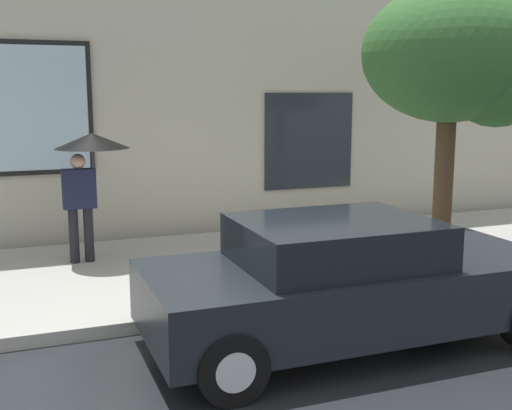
# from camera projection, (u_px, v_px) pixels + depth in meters

# --- Properties ---
(ground_plane) EXTENTS (60.00, 60.00, 0.00)m
(ground_plane) POSITION_uv_depth(u_px,v_px,m) (238.00, 359.00, 6.32)
(ground_plane) COLOR black
(sidewalk) EXTENTS (20.00, 4.00, 0.15)m
(sidewalk) POSITION_uv_depth(u_px,v_px,m) (169.00, 273.00, 9.07)
(sidewalk) COLOR #A3A099
(sidewalk) RESTS_ON ground
(building_facade) EXTENTS (20.00, 0.67, 7.00)m
(building_facade) POSITION_uv_depth(u_px,v_px,m) (129.00, 40.00, 10.76)
(building_facade) COLOR beige
(building_facade) RESTS_ON ground
(parked_car) EXTENTS (4.33, 1.88, 1.34)m
(parked_car) POSITION_uv_depth(u_px,v_px,m) (349.00, 282.00, 6.62)
(parked_car) COLOR black
(parked_car) RESTS_ON ground
(fire_hydrant) EXTENTS (0.30, 0.44, 0.73)m
(fire_hydrant) POSITION_uv_depth(u_px,v_px,m) (299.00, 250.00, 8.62)
(fire_hydrant) COLOR red
(fire_hydrant) RESTS_ON sidewalk
(pedestrian_with_umbrella) EXTENTS (1.07, 1.07, 1.88)m
(pedestrian_with_umbrella) POSITION_uv_depth(u_px,v_px,m) (88.00, 158.00, 9.15)
(pedestrian_with_umbrella) COLOR black
(pedestrian_with_umbrella) RESTS_ON sidewalk
(street_tree) EXTENTS (2.62, 2.23, 3.99)m
(street_tree) POSITION_uv_depth(u_px,v_px,m) (460.00, 60.00, 9.12)
(street_tree) COLOR #4C3823
(street_tree) RESTS_ON sidewalk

